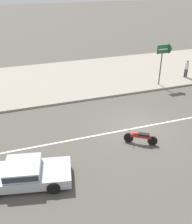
{
  "coord_description": "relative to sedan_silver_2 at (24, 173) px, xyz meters",
  "views": [
    {
      "loc": [
        -7.04,
        -12.64,
        8.72
      ],
      "look_at": [
        -2.22,
        1.46,
        0.8
      ],
      "focal_mm": 42.0,
      "sensor_mm": 36.0,
      "label": 1
    }
  ],
  "objects": [
    {
      "name": "motorcycle_0",
      "position": [
        6.59,
        1.12,
        -0.11
      ],
      "size": [
        1.68,
        1.16,
        0.8
      ],
      "color": "black",
      "rests_on": "ground"
    },
    {
      "name": "pedestrian_mid_kerb",
      "position": [
        15.47,
        9.22,
        0.54
      ],
      "size": [
        0.34,
        0.34,
        1.59
      ],
      "color": "#232838",
      "rests_on": "kerb_strip"
    },
    {
      "name": "sedan_silver_2",
      "position": [
        0.0,
        0.0,
        0.0
      ],
      "size": [
        4.64,
        2.64,
        1.06
      ],
      "color": "#B7BABF",
      "rests_on": "ground"
    },
    {
      "name": "ground_plane",
      "position": [
        7.17,
        2.7,
        -0.53
      ],
      "size": [
        160.0,
        160.0,
        0.0
      ],
      "primitive_type": "plane",
      "color": "#544F47"
    },
    {
      "name": "kerb_strip",
      "position": [
        7.17,
        12.55,
        -0.46
      ],
      "size": [
        68.0,
        10.0,
        0.15
      ],
      "primitive_type": "cube",
      "color": "#9E9384",
      "rests_on": "ground"
    },
    {
      "name": "lane_centre_stripe",
      "position": [
        7.17,
        2.7,
        -0.53
      ],
      "size": [
        50.4,
        0.14,
        0.01
      ],
      "primitive_type": "cube",
      "color": "silver",
      "rests_on": "ground"
    },
    {
      "name": "arrow_signboard",
      "position": [
        12.7,
        8.39,
        2.53
      ],
      "size": [
        1.43,
        0.77,
        3.47
      ],
      "color": "#4C4C51",
      "rests_on": "kerb_strip"
    }
  ]
}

